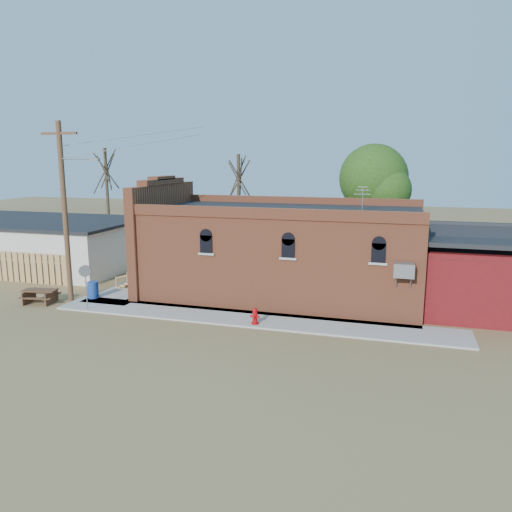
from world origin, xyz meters
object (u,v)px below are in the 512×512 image
(utility_pole, at_px, (65,209))
(picnic_table, at_px, (40,294))
(stop_sign, at_px, (85,275))
(fire_hydrant, at_px, (255,316))
(trash_barrel, at_px, (93,290))
(brick_bar, at_px, (278,252))

(utility_pole, relative_size, picnic_table, 4.81)
(stop_sign, bearing_deg, picnic_table, 160.04)
(utility_pole, bearing_deg, picnic_table, -152.69)
(utility_pole, height_order, fire_hydrant, utility_pole)
(stop_sign, height_order, picnic_table, stop_sign)
(fire_hydrant, distance_m, picnic_table, 11.45)
(stop_sign, distance_m, trash_barrel, 2.38)
(fire_hydrant, relative_size, stop_sign, 0.34)
(fire_hydrant, distance_m, trash_barrel, 9.39)
(stop_sign, relative_size, picnic_table, 1.17)
(fire_hydrant, bearing_deg, picnic_table, -176.95)
(stop_sign, bearing_deg, utility_pole, 134.70)
(brick_bar, xyz_separation_m, fire_hydrant, (0.31, -5.31, -1.90))
(trash_barrel, xyz_separation_m, picnic_table, (-2.20, -1.31, -0.05))
(brick_bar, bearing_deg, stop_sign, -145.66)
(trash_barrel, bearing_deg, stop_sign, -63.59)
(stop_sign, relative_size, trash_barrel, 2.55)
(fire_hydrant, height_order, picnic_table, fire_hydrant)
(stop_sign, xyz_separation_m, trash_barrel, (-0.90, 1.81, -1.25))
(utility_pole, distance_m, fire_hydrant, 11.03)
(utility_pole, height_order, stop_sign, utility_pole)
(utility_pole, distance_m, stop_sign, 3.68)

